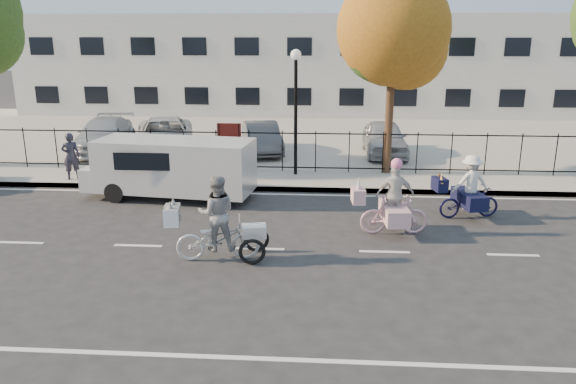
# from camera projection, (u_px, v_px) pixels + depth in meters

# --- Properties ---
(ground) EXTENTS (120.00, 120.00, 0.00)m
(ground) POSITION_uv_depth(u_px,v_px,m) (260.00, 249.00, 13.56)
(ground) COLOR #333334
(road_markings) EXTENTS (60.00, 9.52, 0.01)m
(road_markings) POSITION_uv_depth(u_px,v_px,m) (260.00, 249.00, 13.56)
(road_markings) COLOR silver
(road_markings) RESTS_ON ground
(curb) EXTENTS (60.00, 0.10, 0.15)m
(curb) POSITION_uv_depth(u_px,v_px,m) (277.00, 189.00, 18.38)
(curb) COLOR #A8A399
(curb) RESTS_ON ground
(sidewalk) EXTENTS (60.00, 2.20, 0.15)m
(sidewalk) POSITION_uv_depth(u_px,v_px,m) (280.00, 181.00, 19.39)
(sidewalk) COLOR #A8A399
(sidewalk) RESTS_ON ground
(parking_lot) EXTENTS (60.00, 15.60, 0.15)m
(parking_lot) POSITION_uv_depth(u_px,v_px,m) (294.00, 135.00, 27.92)
(parking_lot) COLOR #A8A399
(parking_lot) RESTS_ON ground
(iron_fence) EXTENTS (58.00, 0.06, 1.50)m
(iron_fence) POSITION_uv_depth(u_px,v_px,m) (282.00, 151.00, 20.21)
(iron_fence) COLOR black
(iron_fence) RESTS_ON sidewalk
(building) EXTENTS (34.00, 10.00, 6.00)m
(building) POSITION_uv_depth(u_px,v_px,m) (303.00, 63.00, 36.69)
(building) COLOR silver
(building) RESTS_ON ground
(lamppost) EXTENTS (0.36, 0.36, 4.33)m
(lamppost) POSITION_uv_depth(u_px,v_px,m) (296.00, 90.00, 19.19)
(lamppost) COLOR black
(lamppost) RESTS_ON sidewalk
(street_sign) EXTENTS (0.85, 0.06, 1.80)m
(street_sign) POSITION_uv_depth(u_px,v_px,m) (229.00, 138.00, 19.81)
(street_sign) COLOR black
(street_sign) RESTS_ON sidewalk
(zebra_trike) EXTENTS (2.33, 1.10, 1.99)m
(zebra_trike) POSITION_uv_depth(u_px,v_px,m) (218.00, 228.00, 12.74)
(zebra_trike) COLOR silver
(zebra_trike) RESTS_ON ground
(unicorn_bike) EXTENTS (2.01, 1.40, 2.01)m
(unicorn_bike) POSITION_uv_depth(u_px,v_px,m) (393.00, 207.00, 14.36)
(unicorn_bike) COLOR beige
(unicorn_bike) RESTS_ON ground
(bull_bike) EXTENTS (1.99, 1.39, 1.80)m
(bull_bike) POSITION_uv_depth(u_px,v_px,m) (469.00, 193.00, 15.66)
(bull_bike) COLOR black
(bull_bike) RESTS_ON ground
(white_van) EXTENTS (5.42, 2.36, 1.86)m
(white_van) POSITION_uv_depth(u_px,v_px,m) (172.00, 166.00, 17.39)
(white_van) COLOR silver
(white_van) RESTS_ON ground
(pedestrian) EXTENTS (0.68, 0.56, 1.62)m
(pedestrian) POSITION_uv_depth(u_px,v_px,m) (71.00, 156.00, 19.11)
(pedestrian) COLOR black
(pedestrian) RESTS_ON sidewalk
(lot_car_a) EXTENTS (2.43, 4.86, 1.36)m
(lot_car_a) POSITION_uv_depth(u_px,v_px,m) (104.00, 135.00, 23.64)
(lot_car_a) COLOR #B1B5B9
(lot_car_a) RESTS_ON parking_lot
(lot_car_b) EXTENTS (3.55, 5.49, 1.41)m
(lot_car_b) POSITION_uv_depth(u_px,v_px,m) (165.00, 135.00, 23.46)
(lot_car_b) COLOR silver
(lot_car_b) RESTS_ON parking_lot
(lot_car_c) EXTENTS (2.22, 4.03, 1.26)m
(lot_car_c) POSITION_uv_depth(u_px,v_px,m) (262.00, 138.00, 23.36)
(lot_car_c) COLOR #484B4F
(lot_car_c) RESTS_ON parking_lot
(lot_car_d) EXTENTS (1.72, 4.07, 1.37)m
(lot_car_d) POSITION_uv_depth(u_px,v_px,m) (384.00, 138.00, 22.97)
(lot_car_d) COLOR #A4A7AC
(lot_car_d) RESTS_ON parking_lot
(tree_mid) EXTENTS (3.84, 3.84, 7.03)m
(tree_mid) POSITION_uv_depth(u_px,v_px,m) (397.00, 35.00, 19.00)
(tree_mid) COLOR #442D1D
(tree_mid) RESTS_ON ground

